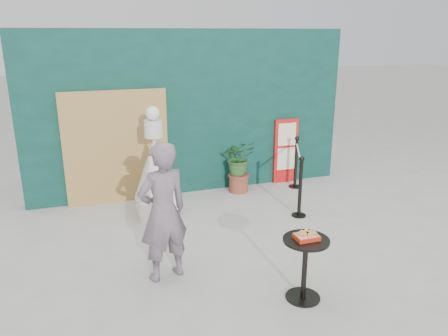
% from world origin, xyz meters
% --- Properties ---
extents(ground, '(60.00, 60.00, 0.00)m').
position_xyz_m(ground, '(0.00, 0.00, 0.00)').
color(ground, '#ADAAA5').
rests_on(ground, ground).
extents(back_wall, '(6.00, 0.30, 3.00)m').
position_xyz_m(back_wall, '(0.00, 3.15, 1.50)').
color(back_wall, '#0B3127').
rests_on(back_wall, ground).
extents(bamboo_fence, '(1.80, 0.08, 2.00)m').
position_xyz_m(bamboo_fence, '(-1.40, 2.94, 1.00)').
color(bamboo_fence, tan).
rests_on(bamboo_fence, ground).
extents(woman, '(0.73, 0.59, 1.75)m').
position_xyz_m(woman, '(-1.13, 0.13, 0.87)').
color(woman, slate).
rests_on(woman, ground).
extents(menu_board, '(0.50, 0.07, 1.30)m').
position_xyz_m(menu_board, '(1.90, 2.95, 0.65)').
color(menu_board, red).
rests_on(menu_board, ground).
extents(statue, '(0.72, 0.72, 1.83)m').
position_xyz_m(statue, '(-0.88, 2.08, 0.75)').
color(statue, white).
rests_on(statue, ground).
extents(cafe_table, '(0.52, 0.52, 0.75)m').
position_xyz_m(cafe_table, '(0.27, -0.83, 0.50)').
color(cafe_table, black).
rests_on(cafe_table, ground).
extents(food_basket, '(0.26, 0.19, 0.11)m').
position_xyz_m(food_basket, '(0.28, -0.83, 0.79)').
color(food_basket, '#B82D13').
rests_on(food_basket, cafe_table).
extents(planter, '(0.59, 0.51, 1.01)m').
position_xyz_m(planter, '(0.81, 2.72, 0.58)').
color(planter, brown).
rests_on(planter, ground).
extents(stanchion_barrier, '(0.84, 1.54, 1.03)m').
position_xyz_m(stanchion_barrier, '(1.65, 1.94, 0.49)').
color(stanchion_barrier, black).
rests_on(stanchion_barrier, ground).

